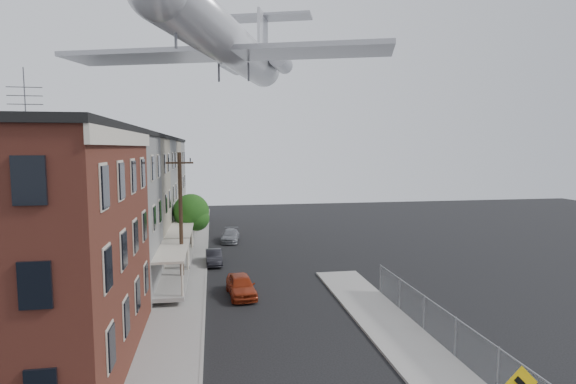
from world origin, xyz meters
name	(u,v)px	position (x,y,z in m)	size (l,w,h in m)	color
sidewalk_left	(188,262)	(-5.50, 24.00, 0.06)	(3.00, 62.00, 0.12)	gray
sidewalk_right	(413,350)	(5.50, 6.00, 0.06)	(3.00, 26.00, 0.12)	gray
curb_left	(207,261)	(-4.05, 24.00, 0.07)	(0.15, 62.00, 0.14)	gray
curb_right	(383,352)	(4.05, 6.00, 0.07)	(0.15, 26.00, 0.14)	gray
corner_building	(0,250)	(-12.00, 7.00, 5.16)	(10.31, 12.30, 12.15)	#361411
row_house_a	(73,216)	(-11.96, 16.50, 5.13)	(11.98, 7.00, 10.30)	slate
row_house_b	(101,202)	(-11.96, 23.50, 5.13)	(11.98, 7.00, 10.30)	slate
row_house_c	(119,193)	(-11.96, 30.50, 5.13)	(11.98, 7.00, 10.30)	slate
row_house_d	(132,187)	(-11.96, 37.50, 5.13)	(11.98, 7.00, 10.30)	slate
row_house_e	(142,182)	(-11.96, 44.50, 5.13)	(11.98, 7.00, 10.30)	slate
chainlink_fence	(456,337)	(7.00, 5.00, 1.00)	(0.06, 18.06, 1.90)	gray
utility_pole	(181,217)	(-5.60, 18.00, 4.67)	(1.80, 0.26, 9.00)	black
street_tree	(193,213)	(-5.27, 27.92, 3.45)	(3.22, 3.20, 5.20)	black
car_near	(241,285)	(-1.80, 15.02, 0.68)	(1.61, 3.99, 1.36)	maroon
car_mid	(214,257)	(-3.46, 23.14, 0.58)	(1.22, 3.50, 1.15)	black
car_far	(230,236)	(-1.80, 31.67, 0.59)	(1.66, 4.08, 1.18)	slate
airplane	(232,46)	(-1.89, 21.42, 16.74)	(22.98, 26.30, 7.64)	silver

